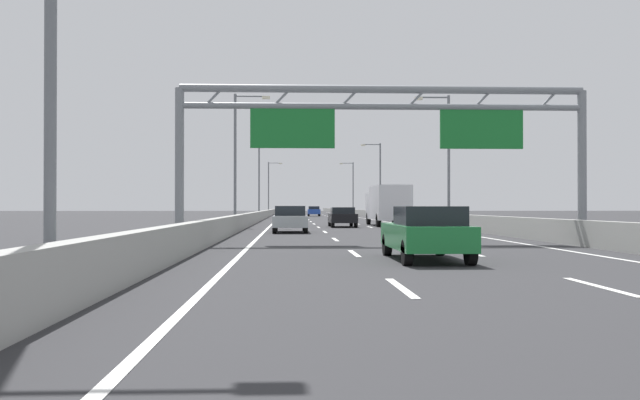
% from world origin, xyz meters
% --- Properties ---
extents(ground_plane, '(260.00, 260.00, 0.00)m').
position_xyz_m(ground_plane, '(0.00, 100.00, 0.00)').
color(ground_plane, '#2D2D30').
extents(lane_dash_left_1, '(0.16, 3.00, 0.01)m').
position_xyz_m(lane_dash_left_1, '(-1.80, 12.50, 0.01)').
color(lane_dash_left_1, white).
rests_on(lane_dash_left_1, ground_plane).
extents(lane_dash_left_2, '(0.16, 3.00, 0.01)m').
position_xyz_m(lane_dash_left_2, '(-1.80, 21.50, 0.01)').
color(lane_dash_left_2, white).
rests_on(lane_dash_left_2, ground_plane).
extents(lane_dash_left_3, '(0.16, 3.00, 0.01)m').
position_xyz_m(lane_dash_left_3, '(-1.80, 30.50, 0.01)').
color(lane_dash_left_3, white).
rests_on(lane_dash_left_3, ground_plane).
extents(lane_dash_left_4, '(0.16, 3.00, 0.01)m').
position_xyz_m(lane_dash_left_4, '(-1.80, 39.50, 0.01)').
color(lane_dash_left_4, white).
rests_on(lane_dash_left_4, ground_plane).
extents(lane_dash_left_5, '(0.16, 3.00, 0.01)m').
position_xyz_m(lane_dash_left_5, '(-1.80, 48.50, 0.01)').
color(lane_dash_left_5, white).
rests_on(lane_dash_left_5, ground_plane).
extents(lane_dash_left_6, '(0.16, 3.00, 0.01)m').
position_xyz_m(lane_dash_left_6, '(-1.80, 57.50, 0.01)').
color(lane_dash_left_6, white).
rests_on(lane_dash_left_6, ground_plane).
extents(lane_dash_left_7, '(0.16, 3.00, 0.01)m').
position_xyz_m(lane_dash_left_7, '(-1.80, 66.50, 0.01)').
color(lane_dash_left_7, white).
rests_on(lane_dash_left_7, ground_plane).
extents(lane_dash_left_8, '(0.16, 3.00, 0.01)m').
position_xyz_m(lane_dash_left_8, '(-1.80, 75.50, 0.01)').
color(lane_dash_left_8, white).
rests_on(lane_dash_left_8, ground_plane).
extents(lane_dash_left_9, '(0.16, 3.00, 0.01)m').
position_xyz_m(lane_dash_left_9, '(-1.80, 84.50, 0.01)').
color(lane_dash_left_9, white).
rests_on(lane_dash_left_9, ground_plane).
extents(lane_dash_left_10, '(0.16, 3.00, 0.01)m').
position_xyz_m(lane_dash_left_10, '(-1.80, 93.50, 0.01)').
color(lane_dash_left_10, white).
rests_on(lane_dash_left_10, ground_plane).
extents(lane_dash_left_11, '(0.16, 3.00, 0.01)m').
position_xyz_m(lane_dash_left_11, '(-1.80, 102.50, 0.01)').
color(lane_dash_left_11, white).
rests_on(lane_dash_left_11, ground_plane).
extents(lane_dash_left_12, '(0.16, 3.00, 0.01)m').
position_xyz_m(lane_dash_left_12, '(-1.80, 111.50, 0.01)').
color(lane_dash_left_12, white).
rests_on(lane_dash_left_12, ground_plane).
extents(lane_dash_left_13, '(0.16, 3.00, 0.01)m').
position_xyz_m(lane_dash_left_13, '(-1.80, 120.50, 0.01)').
color(lane_dash_left_13, white).
rests_on(lane_dash_left_13, ground_plane).
extents(lane_dash_left_14, '(0.16, 3.00, 0.01)m').
position_xyz_m(lane_dash_left_14, '(-1.80, 129.50, 0.01)').
color(lane_dash_left_14, white).
rests_on(lane_dash_left_14, ground_plane).
extents(lane_dash_left_15, '(0.16, 3.00, 0.01)m').
position_xyz_m(lane_dash_left_15, '(-1.80, 138.50, 0.01)').
color(lane_dash_left_15, white).
rests_on(lane_dash_left_15, ground_plane).
extents(lane_dash_left_16, '(0.16, 3.00, 0.01)m').
position_xyz_m(lane_dash_left_16, '(-1.80, 147.50, 0.01)').
color(lane_dash_left_16, white).
rests_on(lane_dash_left_16, ground_plane).
extents(lane_dash_left_17, '(0.16, 3.00, 0.01)m').
position_xyz_m(lane_dash_left_17, '(-1.80, 156.50, 0.01)').
color(lane_dash_left_17, white).
rests_on(lane_dash_left_17, ground_plane).
extents(lane_dash_right_1, '(0.16, 3.00, 0.01)m').
position_xyz_m(lane_dash_right_1, '(1.80, 12.50, 0.01)').
color(lane_dash_right_1, white).
rests_on(lane_dash_right_1, ground_plane).
extents(lane_dash_right_2, '(0.16, 3.00, 0.01)m').
position_xyz_m(lane_dash_right_2, '(1.80, 21.50, 0.01)').
color(lane_dash_right_2, white).
rests_on(lane_dash_right_2, ground_plane).
extents(lane_dash_right_3, '(0.16, 3.00, 0.01)m').
position_xyz_m(lane_dash_right_3, '(1.80, 30.50, 0.01)').
color(lane_dash_right_3, white).
rests_on(lane_dash_right_3, ground_plane).
extents(lane_dash_right_4, '(0.16, 3.00, 0.01)m').
position_xyz_m(lane_dash_right_4, '(1.80, 39.50, 0.01)').
color(lane_dash_right_4, white).
rests_on(lane_dash_right_4, ground_plane).
extents(lane_dash_right_5, '(0.16, 3.00, 0.01)m').
position_xyz_m(lane_dash_right_5, '(1.80, 48.50, 0.01)').
color(lane_dash_right_5, white).
rests_on(lane_dash_right_5, ground_plane).
extents(lane_dash_right_6, '(0.16, 3.00, 0.01)m').
position_xyz_m(lane_dash_right_6, '(1.80, 57.50, 0.01)').
color(lane_dash_right_6, white).
rests_on(lane_dash_right_6, ground_plane).
extents(lane_dash_right_7, '(0.16, 3.00, 0.01)m').
position_xyz_m(lane_dash_right_7, '(1.80, 66.50, 0.01)').
color(lane_dash_right_7, white).
rests_on(lane_dash_right_7, ground_plane).
extents(lane_dash_right_8, '(0.16, 3.00, 0.01)m').
position_xyz_m(lane_dash_right_8, '(1.80, 75.50, 0.01)').
color(lane_dash_right_8, white).
rests_on(lane_dash_right_8, ground_plane).
extents(lane_dash_right_9, '(0.16, 3.00, 0.01)m').
position_xyz_m(lane_dash_right_9, '(1.80, 84.50, 0.01)').
color(lane_dash_right_9, white).
rests_on(lane_dash_right_9, ground_plane).
extents(lane_dash_right_10, '(0.16, 3.00, 0.01)m').
position_xyz_m(lane_dash_right_10, '(1.80, 93.50, 0.01)').
color(lane_dash_right_10, white).
rests_on(lane_dash_right_10, ground_plane).
extents(lane_dash_right_11, '(0.16, 3.00, 0.01)m').
position_xyz_m(lane_dash_right_11, '(1.80, 102.50, 0.01)').
color(lane_dash_right_11, white).
rests_on(lane_dash_right_11, ground_plane).
extents(lane_dash_right_12, '(0.16, 3.00, 0.01)m').
position_xyz_m(lane_dash_right_12, '(1.80, 111.50, 0.01)').
color(lane_dash_right_12, white).
rests_on(lane_dash_right_12, ground_plane).
extents(lane_dash_right_13, '(0.16, 3.00, 0.01)m').
position_xyz_m(lane_dash_right_13, '(1.80, 120.50, 0.01)').
color(lane_dash_right_13, white).
rests_on(lane_dash_right_13, ground_plane).
extents(lane_dash_right_14, '(0.16, 3.00, 0.01)m').
position_xyz_m(lane_dash_right_14, '(1.80, 129.50, 0.01)').
color(lane_dash_right_14, white).
rests_on(lane_dash_right_14, ground_plane).
extents(lane_dash_right_15, '(0.16, 3.00, 0.01)m').
position_xyz_m(lane_dash_right_15, '(1.80, 138.50, 0.01)').
color(lane_dash_right_15, white).
rests_on(lane_dash_right_15, ground_plane).
extents(lane_dash_right_16, '(0.16, 3.00, 0.01)m').
position_xyz_m(lane_dash_right_16, '(1.80, 147.50, 0.01)').
color(lane_dash_right_16, white).
rests_on(lane_dash_right_16, ground_plane).
extents(lane_dash_right_17, '(0.16, 3.00, 0.01)m').
position_xyz_m(lane_dash_right_17, '(1.80, 156.50, 0.01)').
color(lane_dash_right_17, white).
rests_on(lane_dash_right_17, ground_plane).
extents(edge_line_left, '(0.16, 176.00, 0.01)m').
position_xyz_m(edge_line_left, '(-5.25, 88.00, 0.01)').
color(edge_line_left, white).
rests_on(edge_line_left, ground_plane).
extents(edge_line_right, '(0.16, 176.00, 0.01)m').
position_xyz_m(edge_line_right, '(5.25, 88.00, 0.01)').
color(edge_line_right, white).
rests_on(edge_line_right, ground_plane).
extents(barrier_left, '(0.45, 220.00, 0.95)m').
position_xyz_m(barrier_left, '(-6.90, 110.00, 0.47)').
color(barrier_left, '#9E9E99').
rests_on(barrier_left, ground_plane).
extents(barrier_right, '(0.45, 220.00, 0.95)m').
position_xyz_m(barrier_right, '(6.90, 110.00, 0.47)').
color(barrier_right, '#9E9E99').
rests_on(barrier_right, ground_plane).
extents(sign_gantry, '(16.75, 0.36, 6.36)m').
position_xyz_m(sign_gantry, '(0.04, 28.20, 4.83)').
color(sign_gantry, gray).
rests_on(sign_gantry, ground_plane).
extents(streetlamp_left_mid, '(2.58, 0.28, 9.50)m').
position_xyz_m(streetlamp_left_mid, '(-7.47, 50.02, 5.40)').
color(streetlamp_left_mid, slate).
rests_on(streetlamp_left_mid, ground_plane).
extents(streetlamp_right_mid, '(2.58, 0.28, 9.50)m').
position_xyz_m(streetlamp_right_mid, '(7.47, 50.02, 5.40)').
color(streetlamp_right_mid, slate).
rests_on(streetlamp_right_mid, ground_plane).
extents(streetlamp_left_far, '(2.58, 0.28, 9.50)m').
position_xyz_m(streetlamp_left_far, '(-7.47, 88.28, 5.40)').
color(streetlamp_left_far, slate).
rests_on(streetlamp_left_far, ground_plane).
extents(streetlamp_right_far, '(2.58, 0.28, 9.50)m').
position_xyz_m(streetlamp_right_far, '(7.47, 88.28, 5.40)').
color(streetlamp_right_far, slate).
rests_on(streetlamp_right_far, ground_plane).
extents(streetlamp_left_distant, '(2.58, 0.28, 9.50)m').
position_xyz_m(streetlamp_left_distant, '(-7.47, 126.53, 5.40)').
color(streetlamp_left_distant, slate).
rests_on(streetlamp_left_distant, ground_plane).
extents(streetlamp_right_distant, '(2.58, 0.28, 9.50)m').
position_xyz_m(streetlamp_right_distant, '(7.47, 126.53, 5.40)').
color(streetlamp_right_distant, slate).
rests_on(streetlamp_right_distant, ground_plane).
extents(black_car, '(1.80, 4.65, 1.39)m').
position_xyz_m(black_car, '(-0.08, 49.21, 0.72)').
color(black_car, black).
rests_on(black_car, ground_plane).
extents(blue_car, '(1.80, 4.12, 1.48)m').
position_xyz_m(blue_car, '(-0.25, 103.52, 0.76)').
color(blue_car, '#2347AD').
rests_on(blue_car, ground_plane).
extents(green_car, '(1.79, 4.61, 1.45)m').
position_xyz_m(green_car, '(-0.12, 18.75, 0.75)').
color(green_car, '#1E7A38').
rests_on(green_car, ground_plane).
extents(silver_car, '(1.90, 4.65, 1.48)m').
position_xyz_m(silver_car, '(-3.77, 39.24, 0.75)').
color(silver_car, '#A8ADB2').
rests_on(silver_car, ground_plane).
extents(box_truck, '(2.37, 8.58, 2.96)m').
position_xyz_m(box_truck, '(3.52, 51.84, 1.64)').
color(box_truck, silver).
rests_on(box_truck, ground_plane).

